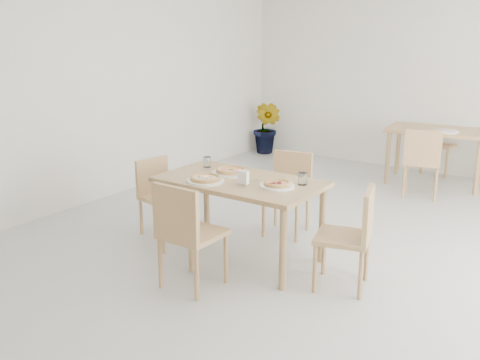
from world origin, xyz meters
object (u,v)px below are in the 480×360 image
Objects in this scene: chair_south at (186,229)px; chair_back_n at (445,139)px; napkin_holder at (243,178)px; chair_east at (353,231)px; plate_empty at (448,131)px; second_table at (437,137)px; pizza_mushroom at (205,178)px; main_table at (240,189)px; chair_back_s at (422,158)px; pizza_pepperoni at (277,183)px; plate_pepperoni at (277,186)px; potted_plant at (267,128)px; pizza_margherita at (231,170)px; plate_mushroom at (205,181)px; tumbler_b at (207,162)px; plate_margherita at (231,173)px; tumbler_a at (303,179)px; chair_west at (159,191)px; chair_north at (289,187)px.

chair_back_n is at bearing -96.81° from chair_south.
chair_east is at bearing 10.09° from napkin_holder.
second_table is at bearing 138.14° from plate_empty.
pizza_mushroom is 4.53m from chair_back_n.
chair_back_n is 3.00× the size of plate_empty.
chair_back_s is (0.77, 2.80, -0.16)m from main_table.
napkin_holder is (-0.27, -0.12, 0.03)m from pizza_pepperoni.
plate_pepperoni is 0.92× the size of pizza_mushroom.
potted_plant is at bearing -155.28° from chair_east.
second_table is at bearing 75.16° from pizza_margherita.
plate_pepperoni is at bearing 26.63° from napkin_holder.
pizza_mushroom is (0.00, 0.00, 0.02)m from plate_mushroom.
main_table and second_table have the same top height.
plate_margherita is at bearing -12.23° from tumbler_b.
chair_east is 2.93× the size of pizza_pepperoni.
tumbler_a reaches higher than plate_pepperoni.
chair_south is 2.72× the size of pizza_mushroom.
chair_back_s reaches higher than chair_west.
main_table is at bearing 179.23° from plate_pepperoni.
pizza_pepperoni is 4.56m from potted_plant.
plate_mushroom is 3.13× the size of tumbler_a.
pizza_margherita is 4.16m from potted_plant.
chair_back_s reaches higher than chair_north.
tumbler_a is at bearing -118.19° from chair_south.
plate_margherita is at bearing 56.21° from chair_back_s.
main_table is 4.78× the size of pizza_margherita.
chair_north reaches higher than main_table.
plate_pepperoni is (0.39, -0.01, 0.09)m from main_table.
chair_west is 6.13× the size of napkin_holder.
chair_back_n reaches higher than second_table.
tumbler_a is 3.23m from plate_empty.
chair_south is 1.08× the size of chair_north.
chair_east is 2.56× the size of plate_mushroom.
chair_back_n is (0.25, 4.22, -0.28)m from pizza_pepperoni.
main_table is 14.68× the size of tumbler_b.
plate_mushroom is 1.09× the size of plate_pepperoni.
tumbler_a is at bearing 70.76° from chair_back_s.
potted_plant reaches higher than plate_empty.
chair_north reaches higher than pizza_pepperoni.
pizza_mushroom is 4.46m from potted_plant.
potted_plant reaches higher than pizza_margherita.
chair_north is 1.14m from plate_mushroom.
chair_north is 0.96× the size of chair_back_n.
main_table is at bearing -82.32° from chair_west.
pizza_mushroom reaches higher than main_table.
napkin_holder reaches higher than pizza_mushroom.
tumbler_a is (0.72, 0.06, 0.04)m from plate_margherita.
chair_west is 3.89m from potted_plant.
chair_back_s is 1.01× the size of chair_back_n.
second_table is at bearing 78.44° from main_table.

